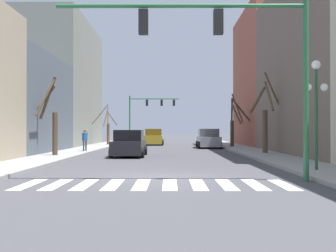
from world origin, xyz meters
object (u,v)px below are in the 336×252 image
at_px(car_parked_right_mid, 129,144).
at_px(car_parked_left_mid, 208,139).
at_px(traffic_signal_far, 148,108).
at_px(street_lamp_right_corner, 316,92).
at_px(car_parked_right_near, 154,138).
at_px(pedestrian_on_right_sidewalk, 85,138).
at_px(street_tree_right_near, 265,119).
at_px(traffic_signal_near, 230,43).
at_px(street_tree_right_far, 51,119).
at_px(street_tree_left_far, 107,128).
at_px(street_tree_left_mid, 234,122).

relative_size(car_parked_right_mid, car_parked_left_mid, 1.02).
distance_m(traffic_signal_far, street_lamp_right_corner, 38.96).
bearing_deg(street_lamp_right_corner, car_parked_right_near, 105.12).
height_order(traffic_signal_far, pedestrian_on_right_sidewalk, traffic_signal_far).
distance_m(traffic_signal_far, street_tree_right_near, 28.35).
height_order(street_lamp_right_corner, street_tree_right_near, street_tree_right_near).
relative_size(traffic_signal_near, street_tree_right_far, 1.73).
xyz_separation_m(car_parked_left_mid, street_tree_left_far, (-10.35, 4.71, 1.09)).
relative_size(pedestrian_on_right_sidewalk, street_tree_left_mid, 0.32).
bearing_deg(street_tree_right_near, pedestrian_on_right_sidewalk, 169.91).
bearing_deg(street_tree_left_mid, car_parked_right_near, 139.13).
bearing_deg(street_tree_left_mid, street_lamp_right_corner, -90.71).
height_order(traffic_signal_near, street_tree_right_near, traffic_signal_near).
distance_m(car_parked_right_mid, street_tree_left_far, 16.89).
relative_size(car_parked_right_mid, street_tree_right_near, 0.87).
height_order(traffic_signal_far, street_tree_left_mid, traffic_signal_far).
xyz_separation_m(street_lamp_right_corner, street_tree_right_far, (-13.30, 8.87, -0.84)).
xyz_separation_m(street_tree_left_far, street_tree_right_near, (13.24, -14.93, 0.52)).
height_order(street_tree_right_far, street_tree_right_near, street_tree_right_near).
bearing_deg(street_tree_left_far, street_tree_right_near, -48.45).
relative_size(street_tree_left_far, street_tree_right_near, 0.78).
distance_m(traffic_signal_far, car_parked_right_near, 10.32).
xyz_separation_m(car_parked_left_mid, street_tree_left_mid, (2.46, 0.01, 1.60)).
relative_size(traffic_signal_near, street_lamp_right_corner, 1.96).
distance_m(traffic_signal_near, car_parked_right_near, 31.30).
bearing_deg(car_parked_right_near, pedestrian_on_right_sidewalk, -17.03).
bearing_deg(pedestrian_on_right_sidewalk, traffic_signal_far, -160.79).
height_order(car_parked_right_near, street_tree_right_near, street_tree_right_near).
bearing_deg(traffic_signal_near, street_tree_left_far, 106.97).
relative_size(traffic_signal_far, car_parked_right_mid, 1.40).
relative_size(traffic_signal_near, street_tree_right_near, 1.54).
xyz_separation_m(pedestrian_on_right_sidewalk, street_tree_right_near, (12.91, -2.30, 1.35)).
xyz_separation_m(car_parked_right_mid, street_tree_right_near, (9.19, 1.43, 1.65)).
distance_m(pedestrian_on_right_sidewalk, street_tree_right_near, 13.18).
bearing_deg(street_tree_left_mid, traffic_signal_near, -99.64).
distance_m(car_parked_right_mid, street_tree_right_far, 5.15).
xyz_separation_m(car_parked_right_near, pedestrian_on_right_sidewalk, (-4.53, -14.81, 0.26)).
distance_m(car_parked_right_mid, car_parked_left_mid, 13.25).
xyz_separation_m(traffic_signal_far, street_tree_right_far, (-4.43, -29.04, -2.32)).
height_order(car_parked_right_mid, street_tree_left_far, street_tree_left_far).
bearing_deg(car_parked_right_mid, street_tree_left_far, -166.12).
xyz_separation_m(street_lamp_right_corner, car_parked_right_mid, (-8.50, 9.88, -2.44)).
xyz_separation_m(car_parked_right_mid, car_parked_left_mid, (6.31, 11.65, 0.04)).
bearing_deg(street_tree_right_far, street_tree_right_near, 9.92).
distance_m(traffic_signal_far, car_parked_right_mid, 28.30).
distance_m(traffic_signal_near, street_tree_right_near, 14.61).
bearing_deg(car_parked_left_mid, street_lamp_right_corner, -174.19).
bearing_deg(traffic_signal_near, street_lamp_right_corner, 32.27).
bearing_deg(car_parked_right_mid, street_tree_right_far, -78.03).
bearing_deg(street_tree_right_far, traffic_signal_far, 81.32).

